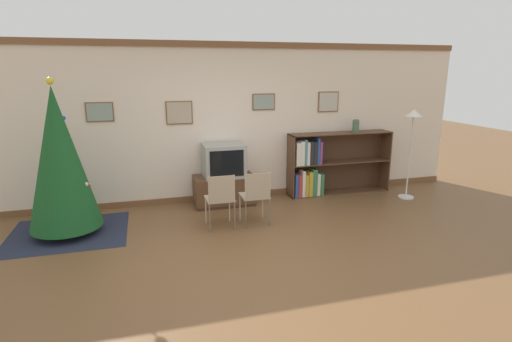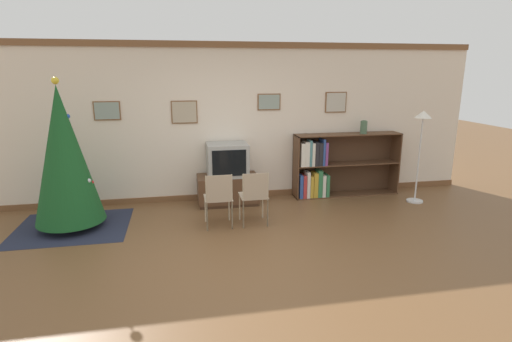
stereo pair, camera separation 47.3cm
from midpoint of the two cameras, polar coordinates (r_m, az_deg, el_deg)
name	(u,v)px [view 1 (the left image)]	position (r m, az deg, el deg)	size (l,w,h in m)	color
ground_plane	(260,258)	(5.01, -2.19, -12.36)	(24.00, 24.00, 0.00)	brown
wall_back	(220,123)	(6.95, -7.06, 6.78)	(9.06, 0.11, 2.70)	silver
area_rug	(69,233)	(6.39, -27.16, -7.91)	(1.59, 1.37, 0.01)	#23283D
christmas_tree	(60,159)	(6.10, -28.29, 1.49)	(0.96, 0.96, 2.15)	maroon
tv_console	(224,190)	(6.85, -6.52, -2.76)	(1.02, 0.54, 0.50)	#412A1A
television	(224,160)	(6.72, -6.64, 1.51)	(0.68, 0.53, 0.55)	#9E9E99
folding_chair_left	(221,198)	(5.74, -7.43, -3.84)	(0.40, 0.40, 0.82)	tan
folding_chair_right	(256,195)	(5.83, -2.33, -3.43)	(0.40, 0.40, 0.82)	tan
bookshelf	(321,166)	(7.36, 7.47, 0.70)	(1.94, 0.36, 1.13)	brown
vase	(356,126)	(7.47, 12.31, 6.31)	(0.12, 0.12, 0.23)	#47664C
standing_lamp	(412,131)	(7.37, 19.71, 5.43)	(0.28, 0.28, 1.59)	silver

